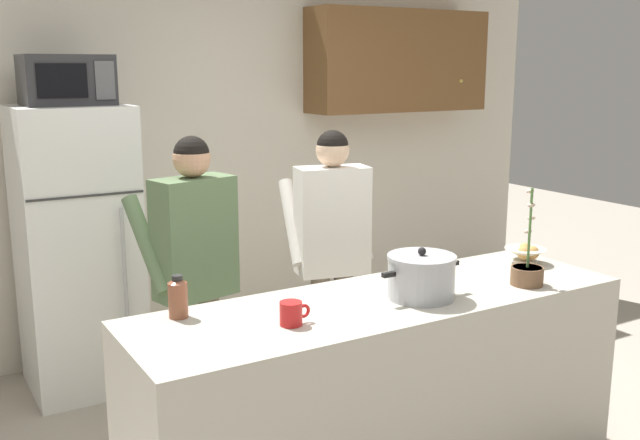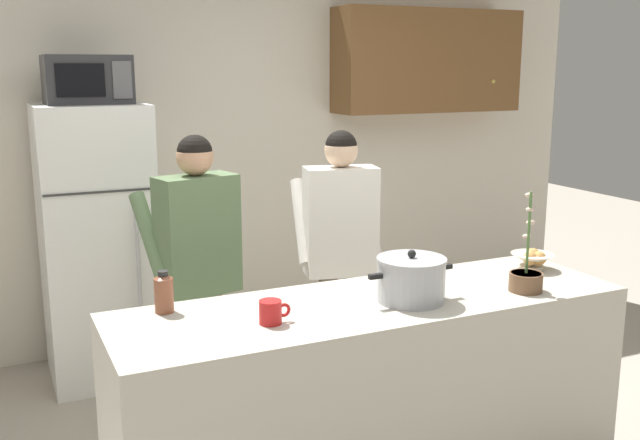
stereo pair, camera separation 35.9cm
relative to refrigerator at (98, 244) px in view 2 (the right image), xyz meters
The scene contains 11 objects.
back_wall_unit 1.36m from the refrigerator, 19.48° to the left, with size 6.00×0.48×2.60m.
kitchen_island 2.09m from the refrigerator, 64.14° to the right, with size 2.28×0.68×0.92m, color #BCB7A8.
refrigerator is the anchor object (origin of this frame).
microwave 0.99m from the refrigerator, 89.93° to the right, with size 0.48×0.37×0.28m.
person_near_pot 1.03m from the refrigerator, 69.15° to the right, with size 0.55×0.49×1.58m.
person_by_sink 1.52m from the refrigerator, 37.88° to the right, with size 0.55×0.49×1.57m.
cooking_pot 2.19m from the refrigerator, 61.64° to the right, with size 0.41×0.30×0.23m.
coffee_mug 1.98m from the refrigerator, 78.64° to the right, with size 0.13×0.09×0.10m.
bread_bowl 2.56m from the refrigerator, 43.50° to the right, with size 0.21×0.21×0.10m.
bottle_near_edge 1.63m from the refrigerator, 88.67° to the right, with size 0.08×0.08×0.18m.
potted_orchid 2.57m from the refrigerator, 51.96° to the right, with size 0.15×0.15×0.46m.
Camera 2 is at (-1.48, -2.63, 1.92)m, focal length 40.83 mm.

